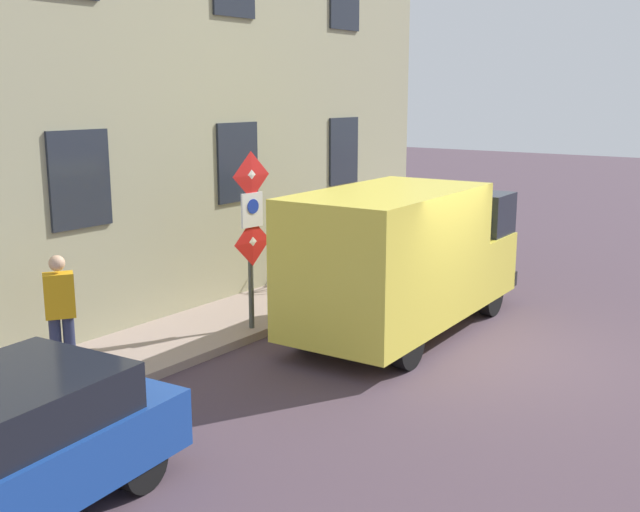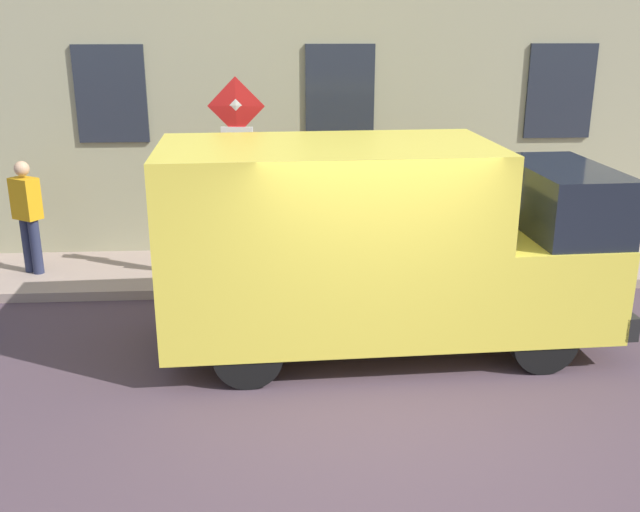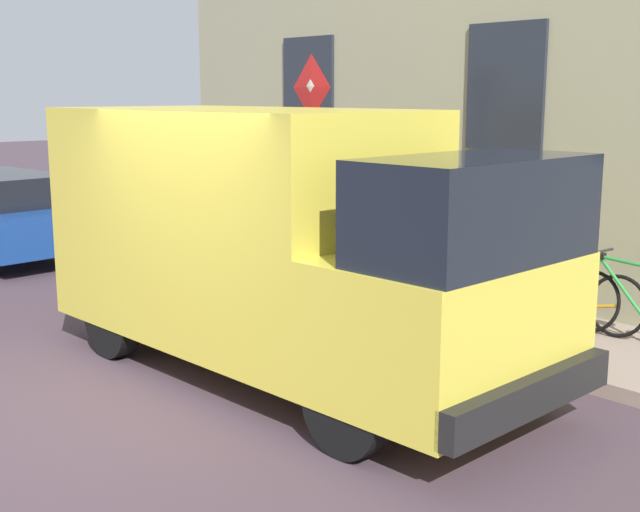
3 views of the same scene
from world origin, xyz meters
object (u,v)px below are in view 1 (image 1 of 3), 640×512
object	(u,v)px
sign_post_stacked	(252,223)
bicycle_orange	(304,266)
bicycle_green	(325,260)
delivery_van	(405,256)
pedestrian	(60,311)

from	to	relation	value
sign_post_stacked	bicycle_orange	size ratio (longest dim) A/B	1.66
bicycle_green	bicycle_orange	world-z (taller)	same
sign_post_stacked	bicycle_green	bearing A→B (deg)	-72.51
delivery_van	bicycle_orange	world-z (taller)	delivery_van
sign_post_stacked	delivery_van	bearing A→B (deg)	-138.22
delivery_van	sign_post_stacked	bearing A→B (deg)	129.50
bicycle_green	pedestrian	distance (m)	6.93
bicycle_green	pedestrian	bearing A→B (deg)	6.69
delivery_van	pedestrian	distance (m)	5.57
delivery_van	bicycle_green	bearing A→B (deg)	54.77
sign_post_stacked	bicycle_orange	bearing A→B (deg)	-68.35
delivery_van	pedestrian	size ratio (longest dim) A/B	3.14
delivery_van	pedestrian	xyz separation A→B (m)	(2.63, 4.90, -0.26)
bicycle_green	bicycle_orange	size ratio (longest dim) A/B	1.00
delivery_van	bicycle_orange	xyz separation A→B (m)	(3.07, -1.23, -0.82)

